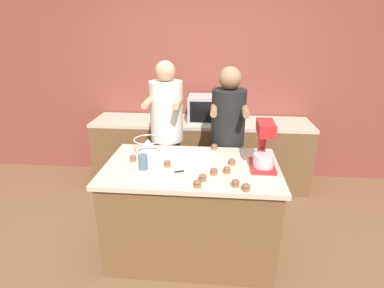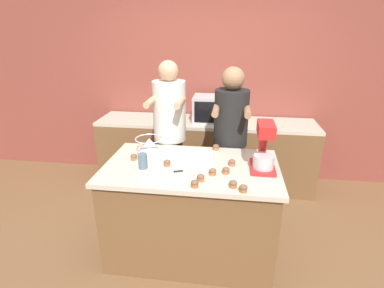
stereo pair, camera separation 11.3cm
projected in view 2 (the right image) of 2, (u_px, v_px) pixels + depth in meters
The scene contains 23 objects.
ground_plane at pixel (191, 249), 2.91m from camera, with size 16.00×16.00×0.00m, color brown.
back_wall at pixel (209, 81), 4.01m from camera, with size 10.00×0.06×2.70m.
island_counter at pixel (191, 209), 2.75m from camera, with size 1.50×0.89×0.90m.
back_counter at pixel (205, 153), 4.02m from camera, with size 2.80×0.60×0.89m.
person_left at pixel (170, 138), 3.21m from camera, with size 0.35×0.51×1.72m.
person_right at pixel (230, 144), 3.14m from camera, with size 0.36×0.51×1.66m.
stand_mixer at pixel (264, 149), 2.45m from camera, with size 0.20×0.30×0.41m.
mixing_bowl at pixel (149, 145), 2.80m from camera, with size 0.26×0.26×0.15m.
baking_tray at pixel (191, 156), 2.72m from camera, with size 0.41×0.28×0.04m.
microwave_oven at pixel (212, 109), 3.79m from camera, with size 0.46×0.36×0.32m.
drinking_glass at pixel (143, 161), 2.51m from camera, with size 0.08×0.08×0.13m.
knife at pixel (185, 171), 2.48m from camera, with size 0.21×0.10×0.01m.
cupcake_0 at pixel (243, 188), 2.16m from camera, with size 0.06×0.06×0.06m.
cupcake_1 at pixel (233, 184), 2.22m from camera, with size 0.06×0.06×0.06m.
cupcake_2 at pixel (134, 157), 2.68m from camera, with size 0.06×0.06×0.06m.
cupcake_3 at pixel (216, 147), 2.90m from camera, with size 0.06×0.06×0.06m.
cupcake_4 at pixel (201, 178), 2.31m from camera, with size 0.06×0.06×0.06m.
cupcake_5 at pixel (232, 162), 2.57m from camera, with size 0.06×0.06×0.06m.
cupcake_6 at pixel (226, 170), 2.43m from camera, with size 0.06×0.06×0.06m.
cupcake_7 at pixel (195, 184), 2.22m from camera, with size 0.06×0.06×0.06m.
cupcake_8 at pixel (167, 163), 2.56m from camera, with size 0.06×0.06×0.06m.
cupcake_9 at pixel (267, 156), 2.70m from camera, with size 0.06×0.06×0.06m.
cupcake_10 at pixel (213, 172), 2.41m from camera, with size 0.06×0.06×0.06m.
Camera 2 is at (0.32, -2.32, 2.01)m, focal length 28.00 mm.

